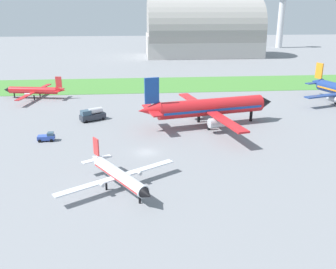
# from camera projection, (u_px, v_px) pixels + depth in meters

# --- Properties ---
(ground_plane) EXTENTS (600.00, 600.00, 0.00)m
(ground_plane) POSITION_uv_depth(u_px,v_px,m) (146.00, 152.00, 75.86)
(ground_plane) COLOR gray
(grass_taxiway_strip) EXTENTS (360.00, 28.00, 0.08)m
(grass_taxiway_strip) POSITION_uv_depth(u_px,v_px,m) (140.00, 85.00, 139.15)
(grass_taxiway_strip) COLOR #478438
(grass_taxiway_strip) RESTS_ON ground_plane
(airplane_midfield_jet) EXTENTS (35.44, 35.90, 12.82)m
(airplane_midfield_jet) POSITION_uv_depth(u_px,v_px,m) (209.00, 108.00, 91.27)
(airplane_midfield_jet) COLOR red
(airplane_midfield_jet) RESTS_ON ground_plane
(airplane_taxiing_turboprop) EXTENTS (20.44, 23.76, 7.17)m
(airplane_taxiing_turboprop) POSITION_uv_depth(u_px,v_px,m) (34.00, 90.00, 118.75)
(airplane_taxiing_turboprop) COLOR red
(airplane_taxiing_turboprop) RESTS_ON ground_plane
(airplane_foreground_turboprop) EXTENTS (19.13, 16.71, 6.52)m
(airplane_foreground_turboprop) POSITION_uv_depth(u_px,v_px,m) (118.00, 175.00, 60.42)
(airplane_foreground_turboprop) COLOR silver
(airplane_foreground_turboprop) RESTS_ON ground_plane
(pushback_tug_near_gate) EXTENTS (3.67, 2.17, 1.95)m
(pushback_tug_near_gate) POSITION_uv_depth(u_px,v_px,m) (47.00, 137.00, 81.97)
(pushback_tug_near_gate) COLOR #334FB2
(pushback_tug_near_gate) RESTS_ON ground_plane
(fuel_truck_midfield) EXTENTS (6.85, 5.25, 3.29)m
(fuel_truck_midfield) POSITION_uv_depth(u_px,v_px,m) (92.00, 115.00, 96.27)
(fuel_truck_midfield) COLOR #2D333D
(fuel_truck_midfield) RESTS_ON ground_plane
(hangar_distant) EXTENTS (64.99, 32.88, 32.88)m
(hangar_distant) POSITION_uv_depth(u_px,v_px,m) (203.00, 33.00, 213.25)
(hangar_distant) COLOR #BCB7B2
(hangar_distant) RESTS_ON ground_plane
(control_tower) EXTENTS (8.00, 8.00, 36.12)m
(control_tower) POSITION_uv_depth(u_px,v_px,m) (282.00, 16.00, 252.50)
(control_tower) COLOR silver
(control_tower) RESTS_ON ground_plane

